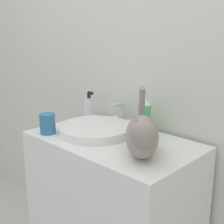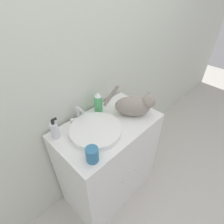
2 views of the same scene
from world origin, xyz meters
name	(u,v)px [view 1 (image 1 of 2)]	position (x,y,z in m)	size (l,w,h in m)	color
wall_back	(152,58)	(0.00, 0.52, 1.25)	(6.00, 0.05, 2.50)	silver
vanity_cabinet	(113,221)	(0.00, 0.24, 0.44)	(0.81, 0.49, 0.89)	white
sink_basin	(95,129)	(-0.12, 0.24, 0.91)	(0.37, 0.37, 0.04)	white
faucet	(121,115)	(-0.12, 0.43, 0.94)	(0.14, 0.09, 0.13)	silver
cat	(142,135)	(0.23, 0.17, 0.98)	(0.31, 0.35, 0.26)	gray
soap_bottle	(89,107)	(-0.34, 0.40, 0.95)	(0.06, 0.05, 0.16)	silver
spray_bottle	(144,116)	(0.06, 0.40, 0.98)	(0.06, 0.06, 0.18)	#4CB266
cup	(48,124)	(-0.29, 0.08, 0.94)	(0.08, 0.08, 0.10)	teal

